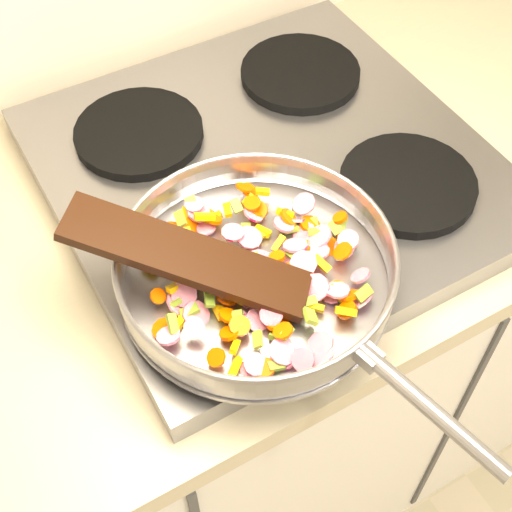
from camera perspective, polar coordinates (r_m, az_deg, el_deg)
cooktop at (r=1.04m, az=1.04°, el=6.79°), size 0.60×0.60×0.04m
grate_fl at (r=0.90m, az=-2.11°, el=-0.65°), size 0.19×0.19×0.02m
grate_fr at (r=1.01m, az=12.05°, el=5.67°), size 0.19×0.19×0.02m
grate_bl at (r=1.08m, az=-9.35°, el=9.71°), size 0.19×0.19×0.02m
grate_br at (r=1.17m, az=3.57°, el=14.41°), size 0.19×0.19×0.02m
saute_pan at (r=0.85m, az=0.10°, el=-0.87°), size 0.37×0.54×0.06m
vegetable_heap at (r=0.86m, az=0.57°, el=-1.19°), size 0.29×0.30×0.05m
wooden_spatula at (r=0.82m, az=-5.52°, el=-0.08°), size 0.26×0.24×0.09m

